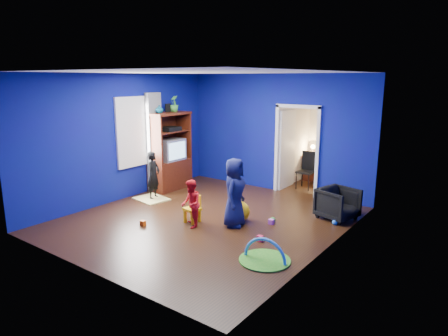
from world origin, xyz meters
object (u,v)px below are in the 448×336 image
Objects in this scene: vase at (159,109)px; hopper_ball at (239,211)px; child_black at (153,175)px; child_navy at (234,192)px; play_mat at (265,260)px; folding_chair at (306,171)px; crt_tv at (170,150)px; armchair at (338,204)px; tv_armoire at (169,151)px; toddler_red at (191,204)px; study_desk at (321,168)px; kid_chair at (192,210)px.

vase is 0.48× the size of hopper_ball.
child_black is 0.85× the size of child_navy.
play_mat is 0.88× the size of folding_chair.
folding_chair is at bearing 89.79° from hopper_ball.
crt_tv is 3.04m from hopper_ball.
armchair is 0.87× the size of play_mat.
child_navy reaches higher than crt_tv.
play_mat is at bearing -27.83° from tv_armoire.
vase is at bearing 166.88° from hopper_ball.
child_black reaches higher than toddler_red.
armchair is 2.26m from folding_chair.
toddler_red is 1.05× the size of study_desk.
study_desk is (0.01, 3.95, 0.17)m from hopper_ball.
toddler_red is 1.14× the size of play_mat.
crt_tv is at bearing 153.61° from kid_chair.
folding_chair reaches higher than kid_chair.
child_navy is 3.21× the size of hopper_ball.
folding_chair is at bearing 36.22° from crt_tv.
armchair is 0.76× the size of folding_chair.
study_desk is at bearing -49.37° from child_black.
child_navy reaches higher than toddler_red.
child_black reaches higher than play_mat.
child_black is 1.03m from tv_armoire.
armchair is 4.38m from tv_armoire.
toddler_red is 1.32× the size of crt_tv.
folding_chair is (2.78, 2.04, -0.56)m from crt_tv.
vase reaches higher than play_mat.
child_black is 1.03m from crt_tv.
child_navy is at bearing -23.14° from crt_tv.
tv_armoire is 3.92× the size of kid_chair.
kid_chair is at bearing -37.11° from crt_tv.
folding_chair reaches higher than armchair.
toddler_red reaches higher than armchair.
child_black is 1.61× the size of crt_tv.
vase reaches higher than toddler_red.
study_desk is at bearing 90.00° from folding_chair.
child_black is 3.84m from folding_chair.
armchair is at bearing -48.39° from folding_chair.
crt_tv is 0.76× the size of folding_chair.
child_navy is 3.25m from folding_chair.
vase is at bearing -140.36° from folding_chair.
child_black is 4.05m from play_mat.
armchair is at bearing 85.47° from play_mat.
vase is at bearing -90.00° from tv_armoire.
folding_chair is at bearing 39.64° from vase.
crt_tv is (-2.82, 1.20, 0.35)m from child_navy.
play_mat is at bearing -24.47° from vase.
tv_armoire is at bearing -144.17° from folding_chair.
play_mat is at bearing -72.84° from folding_chair.
hopper_ball reaches higher than play_mat.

